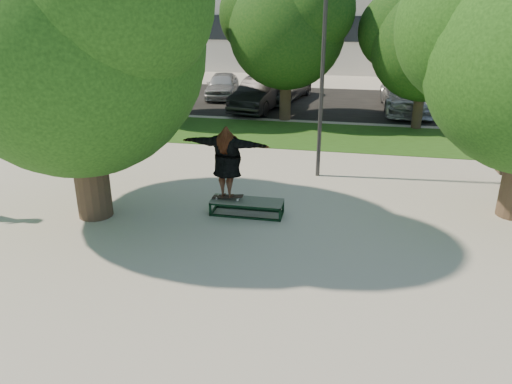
% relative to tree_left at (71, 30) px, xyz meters
% --- Properties ---
extents(ground, '(120.00, 120.00, 0.00)m').
position_rel_tree_left_xyz_m(ground, '(4.29, -1.09, -4.42)').
color(ground, '#B0ACA1').
rests_on(ground, ground).
extents(grass_strip, '(30.00, 4.00, 0.02)m').
position_rel_tree_left_xyz_m(grass_strip, '(5.29, 8.41, -4.41)').
color(grass_strip, '#224313').
rests_on(grass_strip, ground).
extents(asphalt_strip, '(40.00, 8.00, 0.01)m').
position_rel_tree_left_xyz_m(asphalt_strip, '(4.29, 14.91, -4.42)').
color(asphalt_strip, black).
rests_on(asphalt_strip, ground).
extents(tree_left, '(6.96, 5.95, 7.12)m').
position_rel_tree_left_xyz_m(tree_left, '(0.00, 0.00, 0.00)').
color(tree_left, '#38281E').
rests_on(tree_left, ground).
extents(bg_tree_left, '(5.28, 4.51, 5.77)m').
position_rel_tree_left_xyz_m(bg_tree_left, '(-2.28, 9.98, -0.69)').
color(bg_tree_left, '#38281E').
rests_on(bg_tree_left, ground).
extents(bg_tree_mid, '(5.76, 4.92, 6.24)m').
position_rel_tree_left_xyz_m(bg_tree_mid, '(3.22, 10.98, -0.41)').
color(bg_tree_mid, '#38281E').
rests_on(bg_tree_mid, ground).
extents(bg_tree_right, '(5.04, 4.31, 5.43)m').
position_rel_tree_left_xyz_m(bg_tree_right, '(8.73, 10.47, -0.93)').
color(bg_tree_right, '#38281E').
rests_on(bg_tree_right, ground).
extents(lamppost, '(0.25, 0.15, 6.11)m').
position_rel_tree_left_xyz_m(lamppost, '(5.29, 3.91, -1.27)').
color(lamppost, '#2D2D30').
rests_on(lamppost, ground).
extents(grind_box, '(1.80, 0.60, 0.38)m').
position_rel_tree_left_xyz_m(grind_box, '(3.78, 0.69, -4.23)').
color(grind_box, black).
rests_on(grind_box, ground).
extents(skater_rig, '(2.26, 0.88, 1.87)m').
position_rel_tree_left_xyz_m(skater_rig, '(3.29, 0.69, -3.07)').
color(skater_rig, white).
rests_on(skater_rig, grind_box).
extents(car_silver_a, '(1.96, 3.93, 1.29)m').
position_rel_tree_left_xyz_m(car_silver_a, '(-0.66, 15.20, -3.78)').
color(car_silver_a, '#BBBCC1').
rests_on(car_silver_a, asphalt_strip).
extents(car_dark, '(2.35, 4.71, 1.48)m').
position_rel_tree_left_xyz_m(car_dark, '(1.87, 12.57, -3.68)').
color(car_dark, black).
rests_on(car_dark, asphalt_strip).
extents(car_grey, '(3.38, 5.54, 1.44)m').
position_rel_tree_left_xyz_m(car_grey, '(2.29, 14.96, -3.70)').
color(car_grey, slate).
rests_on(car_grey, asphalt_strip).
extents(car_silver_b, '(2.43, 5.59, 1.60)m').
position_rel_tree_left_xyz_m(car_silver_b, '(8.65, 13.85, -3.62)').
color(car_silver_b, '#B6B7BB').
rests_on(car_silver_b, asphalt_strip).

